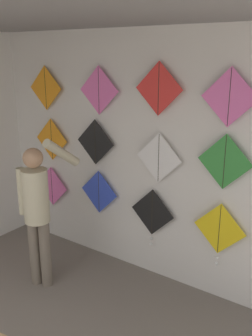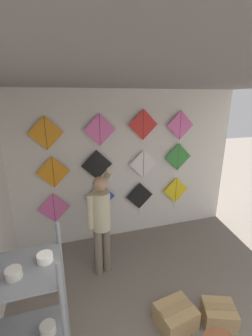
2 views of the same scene
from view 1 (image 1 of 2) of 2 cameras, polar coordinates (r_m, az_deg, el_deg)
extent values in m
cube|color=silver|center=(4.35, 0.53, 1.97)|extent=(4.63, 0.06, 2.80)
cylinder|color=#726656|center=(4.44, -13.73, -12.31)|extent=(0.12, 0.12, 0.78)
cylinder|color=#726656|center=(4.37, -12.16, -12.69)|extent=(0.12, 0.12, 0.78)
cylinder|color=beige|center=(4.12, -13.58, -4.16)|extent=(0.28, 0.28, 0.59)
sphere|color=tan|center=(3.99, -14.00, 1.49)|extent=(0.21, 0.21, 0.21)
cylinder|color=beige|center=(4.19, -15.55, -3.43)|extent=(0.10, 0.10, 0.52)
cylinder|color=beige|center=(4.03, -9.75, 2.28)|extent=(0.10, 0.48, 0.38)
cube|color=pink|center=(5.24, -11.21, -2.74)|extent=(0.55, 0.01, 0.55)
cylinder|color=black|center=(5.24, -11.23, -2.75)|extent=(0.01, 0.01, 0.53)
cube|color=blue|center=(4.67, -4.16, -3.67)|extent=(0.55, 0.01, 0.55)
cylinder|color=black|center=(4.67, -4.17, -3.68)|extent=(0.01, 0.01, 0.53)
cube|color=black|center=(4.28, 4.01, -6.75)|extent=(0.55, 0.01, 0.55)
cylinder|color=black|center=(4.28, 4.00, -6.76)|extent=(0.01, 0.01, 0.53)
sphere|color=white|center=(4.41, 3.86, -10.68)|extent=(0.04, 0.04, 0.04)
sphere|color=white|center=(4.45, 3.84, -11.48)|extent=(0.04, 0.04, 0.04)
cube|color=yellow|center=(3.96, 14.04, -8.99)|extent=(0.55, 0.01, 0.55)
cylinder|color=black|center=(3.96, 14.03, -9.00)|extent=(0.01, 0.01, 0.53)
sphere|color=white|center=(4.10, 13.66, -13.15)|extent=(0.04, 0.04, 0.04)
sphere|color=white|center=(4.14, 13.59, -13.99)|extent=(0.04, 0.04, 0.04)
cube|color=orange|center=(5.02, -11.26, 4.28)|extent=(0.55, 0.01, 0.55)
cylinder|color=black|center=(5.02, -11.28, 4.28)|extent=(0.01, 0.01, 0.53)
cube|color=black|center=(4.51, -4.71, 3.93)|extent=(0.55, 0.01, 0.55)
cylinder|color=black|center=(4.51, -4.73, 3.93)|extent=(0.01, 0.01, 0.53)
cube|color=white|center=(4.03, 5.01, 1.51)|extent=(0.55, 0.01, 0.55)
cylinder|color=black|center=(4.03, 5.00, 1.50)|extent=(0.01, 0.01, 0.53)
cube|color=#338C38|center=(3.71, 14.80, 0.90)|extent=(0.55, 0.01, 0.55)
cylinder|color=black|center=(3.71, 14.79, 0.89)|extent=(0.01, 0.01, 0.53)
cube|color=orange|center=(4.96, -12.16, 11.82)|extent=(0.55, 0.01, 0.55)
cylinder|color=black|center=(4.96, -12.17, 11.82)|extent=(0.01, 0.01, 0.53)
cube|color=pink|center=(4.36, -4.16, 11.71)|extent=(0.55, 0.01, 0.55)
cylinder|color=black|center=(4.36, -4.18, 11.71)|extent=(0.01, 0.01, 0.53)
cube|color=red|center=(3.91, 5.01, 11.93)|extent=(0.55, 0.01, 0.55)
cylinder|color=black|center=(3.91, 4.99, 11.93)|extent=(0.01, 0.01, 0.53)
cube|color=pink|center=(3.60, 15.51, 10.33)|extent=(0.55, 0.01, 0.55)
cylinder|color=black|center=(3.59, 15.50, 10.33)|extent=(0.01, 0.01, 0.53)
camera|label=2|loc=(3.47, -63.34, 9.89)|focal=24.00mm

